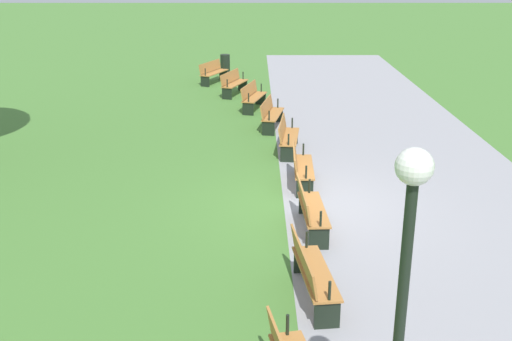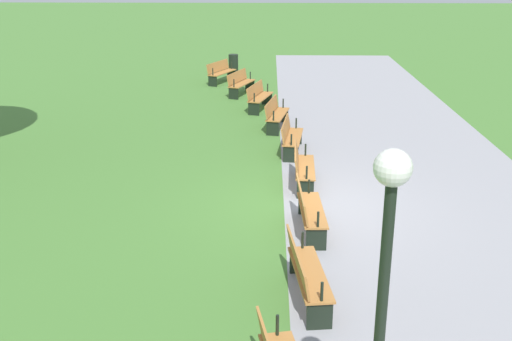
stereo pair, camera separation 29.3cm
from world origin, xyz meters
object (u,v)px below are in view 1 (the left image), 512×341
bench_2 (253,96)px  lamp_post (405,266)px  bench_3 (271,113)px  trash_bin (225,65)px  bench_1 (233,83)px  bench_5 (301,166)px  bench_6 (310,208)px  bench_7 (311,271)px  bench_0 (213,72)px  bench_4 (287,136)px

bench_2 → lamp_post: bearing=20.3°
bench_3 → trash_bin: bearing=-157.5°
bench_1 → trash_bin: trash_bin is taller
bench_5 → bench_6: same height
bench_7 → bench_1: bearing=180.0°
bench_6 → bench_7: (2.50, -0.19, 0.00)m
bench_1 → bench_6: size_ratio=1.02×
bench_5 → bench_2: bearing=-169.0°
bench_1 → bench_5: same height
bench_0 → bench_3: bearing=41.8°
bench_2 → bench_4: size_ratio=1.01×
bench_1 → lamp_post: bearing=26.4°
bench_6 → bench_7: size_ratio=0.99×
bench_1 → bench_5: size_ratio=1.02×
bench_1 → bench_4: same height
bench_2 → bench_0: bearing=-144.9°
bench_6 → bench_3: bearing=-177.8°
bench_3 → lamp_post: bearing=14.4°
bench_1 → bench_4: size_ratio=1.01×
bench_2 → bench_5: bearing=24.2°
bench_1 → bench_7: same height
bench_6 → bench_4: bearing=180.0°
bench_2 → trash_bin: (-6.60, -1.26, -0.02)m
bench_1 → bench_7: (14.81, 1.71, 0.00)m
bench_4 → bench_6: same height
bench_0 → bench_7: (17.14, 2.64, 0.00)m
bench_6 → trash_bin: size_ratio=1.96×
bench_4 → bench_0: bearing=-158.0°
bench_3 → trash_bin: trash_bin is taller
trash_bin → lamp_post: bearing=6.6°
bench_4 → trash_bin: size_ratio=1.99×
bench_2 → trash_bin: size_ratio=2.01×
bench_1 → bench_2: (2.39, 0.76, 0.00)m
bench_7 → trash_bin: 19.15m
bench_1 → bench_7: 14.91m
bench_1 → bench_4: 7.51m
bench_7 → bench_2: bearing=177.8°
bench_4 → bench_6: 5.01m
bench_2 → bench_7: (12.43, 0.95, 0.00)m
bench_2 → trash_bin: trash_bin is taller
bench_4 → bench_5: size_ratio=1.01×
bench_3 → bench_7: bearing=13.2°
bench_2 → bench_3: (2.44, 0.57, 0.00)m
bench_4 → bench_3: bearing=-164.6°
bench_1 → bench_4: bearing=33.0°
bench_5 → lamp_post: bearing=3.7°
bench_4 → bench_5: bearing=11.0°
bench_1 → bench_6: 12.46m
bench_4 → trash_bin: trash_bin is taller
bench_4 → bench_5: 2.51m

